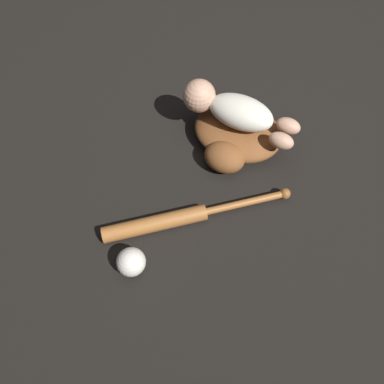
{
  "coord_description": "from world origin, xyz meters",
  "views": [
    {
      "loc": [
        -0.13,
        0.71,
        0.98
      ],
      "look_at": [
        0.08,
        0.22,
        0.07
      ],
      "focal_mm": 35.0,
      "sensor_mm": 36.0,
      "label": 1
    }
  ],
  "objects_px": {
    "baseball_glove": "(236,135)",
    "baby_figure": "(232,109)",
    "baseball": "(131,262)",
    "baseball_bat": "(174,219)"
  },
  "relations": [
    {
      "from": "baseball_bat",
      "to": "baseball",
      "type": "bearing_deg",
      "value": 74.62
    },
    {
      "from": "baseball_bat",
      "to": "baby_figure",
      "type": "bearing_deg",
      "value": -94.63
    },
    {
      "from": "baby_figure",
      "to": "baseball_bat",
      "type": "xyz_separation_m",
      "value": [
        0.03,
        0.36,
        -0.11
      ]
    },
    {
      "from": "baby_figure",
      "to": "baseball",
      "type": "height_order",
      "value": "baby_figure"
    },
    {
      "from": "baseball_glove",
      "to": "baseball_bat",
      "type": "height_order",
      "value": "baseball_glove"
    },
    {
      "from": "baby_figure",
      "to": "baseball_bat",
      "type": "height_order",
      "value": "baby_figure"
    },
    {
      "from": "baby_figure",
      "to": "baseball",
      "type": "distance_m",
      "value": 0.54
    },
    {
      "from": "baseball_glove",
      "to": "baseball_bat",
      "type": "relative_size",
      "value": 0.64
    },
    {
      "from": "baseball_glove",
      "to": "baby_figure",
      "type": "bearing_deg",
      "value": -35.87
    },
    {
      "from": "baseball_glove",
      "to": "baby_figure",
      "type": "relative_size",
      "value": 0.78
    }
  ]
}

